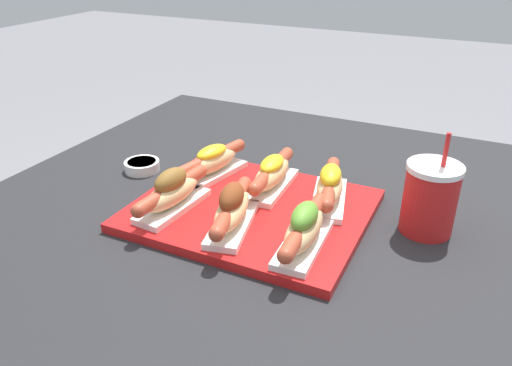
% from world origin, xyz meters
% --- Properties ---
extents(patio_table, '(1.21, 1.14, 0.73)m').
position_xyz_m(patio_table, '(0.00, 0.00, 0.37)').
color(patio_table, '#232326').
rests_on(patio_table, ground_plane).
extents(serving_tray, '(0.43, 0.35, 0.02)m').
position_xyz_m(serving_tray, '(-0.05, -0.03, 0.74)').
color(serving_tray, red).
rests_on(serving_tray, patio_table).
extents(hot_dog_0, '(0.07, 0.21, 0.08)m').
position_xyz_m(hot_dog_0, '(-0.18, -0.10, 0.79)').
color(hot_dog_0, white).
rests_on(hot_dog_0, serving_tray).
extents(hot_dog_1, '(0.09, 0.20, 0.08)m').
position_xyz_m(hot_dog_1, '(-0.05, -0.11, 0.79)').
color(hot_dog_1, white).
rests_on(hot_dog_1, serving_tray).
extents(hot_dog_2, '(0.07, 0.21, 0.08)m').
position_xyz_m(hot_dog_2, '(0.09, -0.11, 0.78)').
color(hot_dog_2, white).
rests_on(hot_dog_2, serving_tray).
extents(hot_dog_3, '(0.09, 0.20, 0.07)m').
position_xyz_m(hot_dog_3, '(-0.18, 0.05, 0.78)').
color(hot_dog_3, white).
rests_on(hot_dog_3, serving_tray).
extents(hot_dog_4, '(0.07, 0.21, 0.07)m').
position_xyz_m(hot_dog_4, '(-0.05, 0.06, 0.78)').
color(hot_dog_4, white).
rests_on(hot_dog_4, serving_tray).
extents(hot_dog_5, '(0.10, 0.20, 0.07)m').
position_xyz_m(hot_dog_5, '(0.07, 0.05, 0.78)').
color(hot_dog_5, white).
rests_on(hot_dog_5, serving_tray).
extents(sauce_bowl, '(0.08, 0.08, 0.02)m').
position_xyz_m(sauce_bowl, '(-0.36, 0.04, 0.74)').
color(sauce_bowl, white).
rests_on(sauce_bowl, patio_table).
extents(drink_cup, '(0.10, 0.10, 0.19)m').
position_xyz_m(drink_cup, '(0.26, 0.06, 0.80)').
color(drink_cup, red).
rests_on(drink_cup, patio_table).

